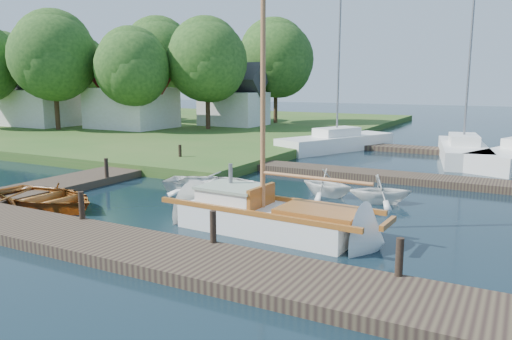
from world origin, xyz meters
The scene contains 27 objects.
ground centered at (0.00, 0.00, 0.00)m, with size 160.00×160.00×0.00m, color black.
near_dock centered at (0.00, -6.00, 0.15)m, with size 18.00×2.20×0.30m, color #30221D.
left_dock centered at (-8.00, 2.00, 0.15)m, with size 2.20×18.00×0.30m, color #30221D.
far_dock centered at (2.00, 6.50, 0.15)m, with size 14.00×1.60×0.30m, color #30221D.
shore centered at (-28.00, 22.00, 0.25)m, with size 50.00×40.00×0.50m, color #2D581C.
mooring_post_1 centered at (-3.00, -5.00, 0.70)m, with size 0.16×0.16×0.80m, color black.
mooring_post_2 centered at (1.50, -5.00, 0.70)m, with size 0.16×0.16×0.80m, color black.
mooring_post_3 centered at (6.00, -5.00, 0.70)m, with size 0.16×0.16×0.80m, color black.
mooring_post_4 centered at (-7.00, 0.00, 0.70)m, with size 0.16×0.16×0.80m, color black.
mooring_post_5 centered at (-7.00, 5.00, 0.70)m, with size 0.16×0.16×0.80m, color black.
sailboat centered at (2.00, -2.66, 0.34)m, with size 7.24×2.32×9.83m.
dinghy centered at (-6.02, -3.84, 0.45)m, with size 3.13×4.38×0.91m, color #974F1B.
tender_a centered at (-2.31, 0.97, 0.42)m, with size 2.87×4.01×0.83m, color white.
tender_b centered at (1.77, 2.31, 0.56)m, with size 1.83×2.12×1.12m, color white.
tender_d centered at (3.79, 2.13, 0.56)m, with size 1.83×2.12×1.12m, color white.
marina_boat_0 centered at (-2.13, 14.45, 0.57)m, with size 5.41×8.44×11.06m.
marina_boat_2 centered at (5.21, 13.83, 0.57)m, with size 3.62×8.24×11.17m.
house_a centered at (-20.00, 16.00, 2.96)m, with size 6.30×5.00×6.29m.
house_b centered at (-28.00, 14.00, 2.77)m, with size 5.77×4.50×5.79m.
house_c centered at (-14.00, 22.00, 2.58)m, with size 5.25×4.00×5.28m.
tree_1 centered at (-24.00, 12.05, 6.09)m, with size 6.70×6.70×9.20m.
tree_2 centered at (-18.00, 14.05, 5.25)m, with size 5.83×5.75×7.82m.
tree_3 centered at (-14.00, 18.05, 5.81)m, with size 6.41×6.38×8.74m.
tree_4 centered at (-22.00, 22.05, 6.37)m, with size 7.01×7.01×9.66m.
tree_5 centered at (-30.00, 20.05, 5.42)m, with size 6.00×5.94×8.10m.
tree_6 centered at (-36.00, 16.05, 5.64)m, with size 6.24×6.20×8.46m.
tree_7 centered at (-12.00, 26.05, 6.20)m, with size 6.83×6.83×9.38m.
Camera 1 is at (8.01, -14.86, 4.21)m, focal length 35.00 mm.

